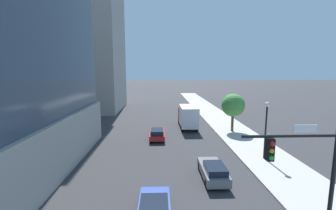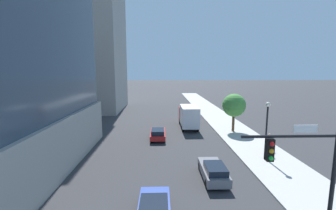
{
  "view_description": "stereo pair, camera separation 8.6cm",
  "coord_description": "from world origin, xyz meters",
  "px_view_note": "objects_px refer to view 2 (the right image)",
  "views": [
    {
      "loc": [
        -2.0,
        -5.6,
        8.68
      ],
      "look_at": [
        -1.49,
        8.37,
        6.56
      ],
      "focal_mm": 24.37,
      "sensor_mm": 36.0,
      "label": 1
    },
    {
      "loc": [
        -1.92,
        -5.6,
        8.68
      ],
      "look_at": [
        -1.49,
        8.37,
        6.56
      ],
      "focal_mm": 24.37,
      "sensor_mm": 36.0,
      "label": 2
    }
  ],
  "objects_px": {
    "street_tree": "(234,105)",
    "box_truck": "(189,116)",
    "pedestrian_yellow_shirt": "(269,141)",
    "traffic_light_pole": "(305,165)",
    "construction_building": "(90,22)",
    "street_lamp": "(267,122)",
    "pedestrian_purple_shirt": "(269,147)",
    "car_gray": "(214,171)",
    "car_red": "(158,133)"
  },
  "relations": [
    {
      "from": "construction_building",
      "to": "pedestrian_purple_shirt",
      "type": "bearing_deg",
      "value": -48.42
    },
    {
      "from": "traffic_light_pole",
      "to": "pedestrian_purple_shirt",
      "type": "bearing_deg",
      "value": 70.68
    },
    {
      "from": "traffic_light_pole",
      "to": "pedestrian_yellow_shirt",
      "type": "distance_m",
      "value": 14.8
    },
    {
      "from": "street_tree",
      "to": "street_lamp",
      "type": "bearing_deg",
      "value": -90.36
    },
    {
      "from": "car_red",
      "to": "car_gray",
      "type": "distance_m",
      "value": 12.08
    },
    {
      "from": "street_tree",
      "to": "car_red",
      "type": "bearing_deg",
      "value": -164.69
    },
    {
      "from": "street_tree",
      "to": "car_gray",
      "type": "distance_m",
      "value": 15.62
    },
    {
      "from": "street_lamp",
      "to": "box_truck",
      "type": "bearing_deg",
      "value": 115.03
    },
    {
      "from": "street_lamp",
      "to": "pedestrian_yellow_shirt",
      "type": "bearing_deg",
      "value": 57.48
    },
    {
      "from": "street_tree",
      "to": "traffic_light_pole",
      "type": "bearing_deg",
      "value": -99.23
    },
    {
      "from": "street_tree",
      "to": "box_truck",
      "type": "bearing_deg",
      "value": 156.53
    },
    {
      "from": "car_gray",
      "to": "box_truck",
      "type": "distance_m",
      "value": 16.73
    },
    {
      "from": "construction_building",
      "to": "pedestrian_yellow_shirt",
      "type": "bearing_deg",
      "value": -46.02
    },
    {
      "from": "traffic_light_pole",
      "to": "pedestrian_purple_shirt",
      "type": "relative_size",
      "value": 3.78
    },
    {
      "from": "car_gray",
      "to": "pedestrian_purple_shirt",
      "type": "height_order",
      "value": "pedestrian_purple_shirt"
    },
    {
      "from": "street_lamp",
      "to": "car_gray",
      "type": "height_order",
      "value": "street_lamp"
    },
    {
      "from": "construction_building",
      "to": "street_lamp",
      "type": "bearing_deg",
      "value": -50.18
    },
    {
      "from": "traffic_light_pole",
      "to": "construction_building",
      "type": "bearing_deg",
      "value": 117.79
    },
    {
      "from": "pedestrian_yellow_shirt",
      "to": "construction_building",
      "type": "bearing_deg",
      "value": 133.98
    },
    {
      "from": "box_truck",
      "to": "street_lamp",
      "type": "bearing_deg",
      "value": -64.97
    },
    {
      "from": "traffic_light_pole",
      "to": "car_red",
      "type": "relative_size",
      "value": 1.3
    },
    {
      "from": "pedestrian_yellow_shirt",
      "to": "traffic_light_pole",
      "type": "bearing_deg",
      "value": -110.08
    },
    {
      "from": "street_tree",
      "to": "car_gray",
      "type": "height_order",
      "value": "street_tree"
    },
    {
      "from": "pedestrian_purple_shirt",
      "to": "street_tree",
      "type": "bearing_deg",
      "value": 94.67
    },
    {
      "from": "street_lamp",
      "to": "pedestrian_purple_shirt",
      "type": "distance_m",
      "value": 3.1
    },
    {
      "from": "pedestrian_yellow_shirt",
      "to": "street_lamp",
      "type": "bearing_deg",
      "value": -122.52
    },
    {
      "from": "street_lamp",
      "to": "car_gray",
      "type": "bearing_deg",
      "value": -146.57
    },
    {
      "from": "street_tree",
      "to": "pedestrian_purple_shirt",
      "type": "bearing_deg",
      "value": -85.33
    },
    {
      "from": "street_tree",
      "to": "pedestrian_yellow_shirt",
      "type": "distance_m",
      "value": 8.3
    },
    {
      "from": "box_truck",
      "to": "pedestrian_purple_shirt",
      "type": "distance_m",
      "value": 13.69
    },
    {
      "from": "street_tree",
      "to": "car_red",
      "type": "height_order",
      "value": "street_tree"
    },
    {
      "from": "street_tree",
      "to": "pedestrian_yellow_shirt",
      "type": "relative_size",
      "value": 2.98
    },
    {
      "from": "construction_building",
      "to": "traffic_light_pole",
      "type": "bearing_deg",
      "value": -62.21
    },
    {
      "from": "construction_building",
      "to": "street_tree",
      "type": "distance_m",
      "value": 35.52
    },
    {
      "from": "traffic_light_pole",
      "to": "box_truck",
      "type": "xyz_separation_m",
      "value": [
        -2.57,
        23.86,
        -2.39
      ]
    },
    {
      "from": "traffic_light_pole",
      "to": "car_gray",
      "type": "height_order",
      "value": "traffic_light_pole"
    },
    {
      "from": "car_gray",
      "to": "street_lamp",
      "type": "bearing_deg",
      "value": 33.43
    },
    {
      "from": "car_gray",
      "to": "car_red",
      "type": "bearing_deg",
      "value": 112.38
    },
    {
      "from": "construction_building",
      "to": "street_tree",
      "type": "relative_size",
      "value": 8.19
    },
    {
      "from": "traffic_light_pole",
      "to": "street_lamp",
      "type": "height_order",
      "value": "traffic_light_pole"
    },
    {
      "from": "car_red",
      "to": "pedestrian_purple_shirt",
      "type": "relative_size",
      "value": 2.91
    },
    {
      "from": "box_truck",
      "to": "traffic_light_pole",
      "type": "bearing_deg",
      "value": -83.85
    },
    {
      "from": "street_lamp",
      "to": "car_red",
      "type": "relative_size",
      "value": 1.19
    },
    {
      "from": "traffic_light_pole",
      "to": "street_tree",
      "type": "relative_size",
      "value": 1.14
    },
    {
      "from": "car_gray",
      "to": "pedestrian_yellow_shirt",
      "type": "xyz_separation_m",
      "value": [
        7.53,
        6.4,
        0.33
      ]
    },
    {
      "from": "pedestrian_yellow_shirt",
      "to": "pedestrian_purple_shirt",
      "type": "distance_m",
      "value": 1.75
    },
    {
      "from": "street_tree",
      "to": "box_truck",
      "type": "distance_m",
      "value": 6.84
    },
    {
      "from": "construction_building",
      "to": "car_red",
      "type": "xyz_separation_m",
      "value": [
        14.56,
        -22.89,
        -18.25
      ]
    },
    {
      "from": "construction_building",
      "to": "car_gray",
      "type": "height_order",
      "value": "construction_building"
    },
    {
      "from": "pedestrian_purple_shirt",
      "to": "pedestrian_yellow_shirt",
      "type": "bearing_deg",
      "value": 64.33
    }
  ]
}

